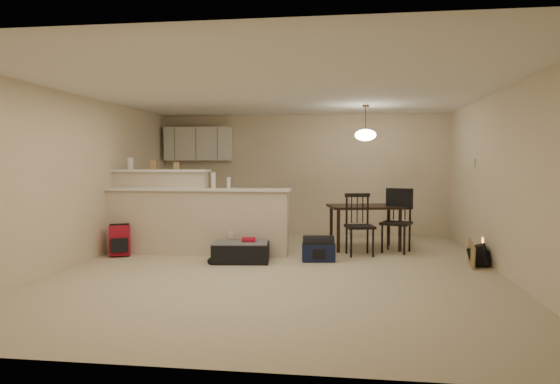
% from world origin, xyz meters
% --- Properties ---
extents(room, '(7.00, 7.02, 2.50)m').
position_xyz_m(room, '(0.00, 0.00, 1.25)').
color(room, beige).
rests_on(room, ground).
extents(breakfast_bar, '(3.08, 0.58, 1.39)m').
position_xyz_m(breakfast_bar, '(-1.76, 0.98, 0.61)').
color(breakfast_bar, beige).
rests_on(breakfast_bar, ground).
extents(upper_cabinets, '(1.40, 0.34, 0.70)m').
position_xyz_m(upper_cabinets, '(-2.20, 3.32, 1.90)').
color(upper_cabinets, white).
rests_on(upper_cabinets, room).
extents(kitchen_counter, '(1.80, 0.60, 0.90)m').
position_xyz_m(kitchen_counter, '(-2.00, 3.19, 0.45)').
color(kitchen_counter, white).
rests_on(kitchen_counter, ground).
extents(thermostat, '(0.02, 0.12, 0.12)m').
position_xyz_m(thermostat, '(2.98, 1.55, 1.50)').
color(thermostat, beige).
rests_on(thermostat, room).
extents(jar, '(0.10, 0.10, 0.20)m').
position_xyz_m(jar, '(-2.72, 1.12, 1.49)').
color(jar, silver).
rests_on(jar, breakfast_bar).
extents(cereal_box, '(0.10, 0.07, 0.16)m').
position_xyz_m(cereal_box, '(-2.31, 1.12, 1.47)').
color(cereal_box, '#98794E').
rests_on(cereal_box, breakfast_bar).
extents(small_box, '(0.08, 0.06, 0.12)m').
position_xyz_m(small_box, '(-1.91, 1.12, 1.45)').
color(small_box, '#98794E').
rests_on(small_box, breakfast_bar).
extents(bottle_a, '(0.07, 0.07, 0.26)m').
position_xyz_m(bottle_a, '(-1.21, 0.90, 1.22)').
color(bottle_a, silver).
rests_on(bottle_a, breakfast_bar).
extents(bottle_b, '(0.06, 0.06, 0.18)m').
position_xyz_m(bottle_b, '(-0.96, 0.90, 1.18)').
color(bottle_b, silver).
rests_on(bottle_b, breakfast_bar).
extents(dining_table, '(1.36, 1.05, 0.76)m').
position_xyz_m(dining_table, '(1.24, 1.82, 0.67)').
color(dining_table, black).
rests_on(dining_table, ground).
extents(pendant_lamp, '(0.36, 0.36, 0.62)m').
position_xyz_m(pendant_lamp, '(1.24, 1.82, 1.99)').
color(pendant_lamp, brown).
rests_on(pendant_lamp, room).
extents(dining_chair_near, '(0.52, 0.50, 1.00)m').
position_xyz_m(dining_chair_near, '(1.14, 1.17, 0.50)').
color(dining_chair_near, black).
rests_on(dining_chair_near, ground).
extents(dining_chair_far, '(0.58, 0.57, 1.05)m').
position_xyz_m(dining_chair_far, '(1.75, 1.54, 0.52)').
color(dining_chair_far, black).
rests_on(dining_chair_far, ground).
extents(suitcase, '(0.90, 0.64, 0.28)m').
position_xyz_m(suitcase, '(-0.66, 0.40, 0.14)').
color(suitcase, black).
rests_on(suitcase, ground).
extents(red_backpack, '(0.38, 0.32, 0.49)m').
position_xyz_m(red_backpack, '(-2.70, 0.61, 0.24)').
color(red_backpack, '#A31224').
rests_on(red_backpack, ground).
extents(navy_duffel, '(0.53, 0.33, 0.27)m').
position_xyz_m(navy_duffel, '(0.51, 0.61, 0.14)').
color(navy_duffel, '#131B3C').
rests_on(navy_duffel, ground).
extents(black_daypack, '(0.33, 0.39, 0.29)m').
position_xyz_m(black_daypack, '(2.85, 0.61, 0.14)').
color(black_daypack, black).
rests_on(black_daypack, ground).
extents(cardboard_sheet, '(0.05, 0.48, 0.36)m').
position_xyz_m(cardboard_sheet, '(2.71, 0.46, 0.18)').
color(cardboard_sheet, '#98794E').
rests_on(cardboard_sheet, ground).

